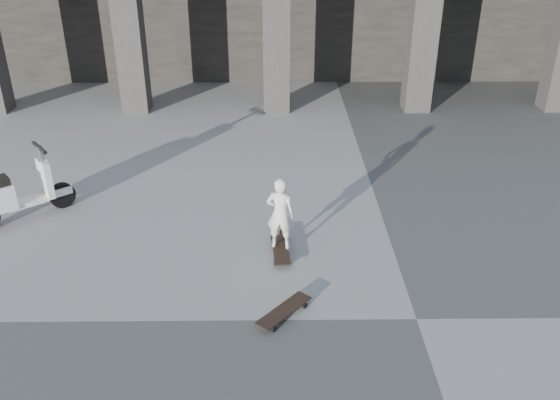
{
  "coord_description": "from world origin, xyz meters",
  "views": [
    {
      "loc": [
        -1.86,
        -6.14,
        4.95
      ],
      "look_at": [
        -1.77,
        2.16,
        0.65
      ],
      "focal_mm": 38.0,
      "sensor_mm": 36.0,
      "label": 1
    }
  ],
  "objects_px": {
    "longboard": "(280,247)",
    "child": "(280,213)",
    "scooter": "(3,198)",
    "skateboard_spare": "(284,311)"
  },
  "relations": [
    {
      "from": "longboard",
      "to": "skateboard_spare",
      "type": "distance_m",
      "value": 1.58
    },
    {
      "from": "skateboard_spare",
      "to": "child",
      "type": "relative_size",
      "value": 0.71
    },
    {
      "from": "longboard",
      "to": "child",
      "type": "distance_m",
      "value": 0.6
    },
    {
      "from": "child",
      "to": "skateboard_spare",
      "type": "bearing_deg",
      "value": 101.78
    },
    {
      "from": "child",
      "to": "scooter",
      "type": "height_order",
      "value": "child"
    },
    {
      "from": "skateboard_spare",
      "to": "scooter",
      "type": "bearing_deg",
      "value": 102.39
    },
    {
      "from": "longboard",
      "to": "scooter",
      "type": "relative_size",
      "value": 0.71
    },
    {
      "from": "skateboard_spare",
      "to": "child",
      "type": "xyz_separation_m",
      "value": [
        -0.03,
        1.58,
        0.6
      ]
    },
    {
      "from": "longboard",
      "to": "scooter",
      "type": "height_order",
      "value": "scooter"
    },
    {
      "from": "longboard",
      "to": "child",
      "type": "relative_size",
      "value": 0.89
    }
  ]
}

